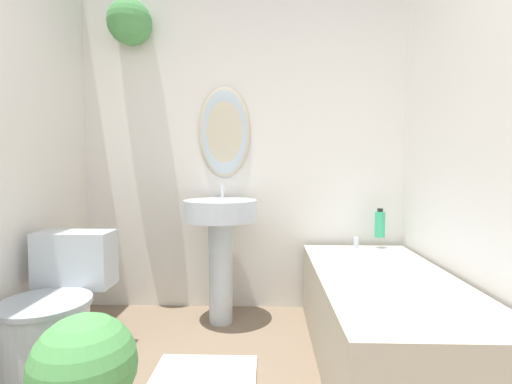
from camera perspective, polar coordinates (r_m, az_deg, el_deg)
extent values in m
cube|color=silver|center=(2.80, -1.91, 6.65)|extent=(2.49, 0.06, 2.40)
ellipsoid|color=beige|center=(2.77, -4.88, 9.15)|extent=(0.38, 0.02, 0.66)
ellipsoid|color=silver|center=(2.77, -4.89, 9.16)|extent=(0.34, 0.01, 0.62)
cylinder|color=#47474C|center=(3.04, -18.91, 24.73)|extent=(0.14, 0.14, 0.08)
sphere|color=#4C934C|center=(3.02, -18.88, 23.49)|extent=(0.31, 0.31, 0.31)
cube|color=silver|center=(1.94, 34.39, 7.22)|extent=(0.06, 2.37, 2.40)
cylinder|color=silver|center=(2.22, -29.59, -19.70)|extent=(0.41, 0.41, 0.39)
cylinder|color=#A0A9B1|center=(2.15, -29.78, -14.64)|extent=(0.44, 0.44, 0.02)
cube|color=silver|center=(2.36, -26.03, -9.23)|extent=(0.41, 0.20, 0.31)
cylinder|color=silver|center=(2.59, -5.46, -12.09)|extent=(0.16, 0.16, 0.70)
cylinder|color=silver|center=(2.51, -5.52, -2.81)|extent=(0.49, 0.49, 0.14)
cylinder|color=silver|center=(2.63, -5.17, 0.11)|extent=(0.02, 0.02, 0.10)
cube|color=#B2A893|center=(2.20, 19.19, -18.18)|extent=(0.72, 1.52, 0.49)
cube|color=silver|center=(2.13, 19.33, -12.55)|extent=(0.62, 1.42, 0.04)
cylinder|color=silver|center=(2.74, 15.14, -7.55)|extent=(0.04, 0.04, 0.08)
cylinder|color=#38B275|center=(2.77, 18.51, -4.75)|extent=(0.07, 0.07, 0.18)
cylinder|color=black|center=(2.75, 18.56, -2.65)|extent=(0.04, 0.04, 0.02)
sphere|color=#4C934C|center=(1.70, -24.94, -23.12)|extent=(0.40, 0.40, 0.40)
cube|color=silver|center=(2.11, -7.94, -26.11)|extent=(0.52, 0.36, 0.02)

